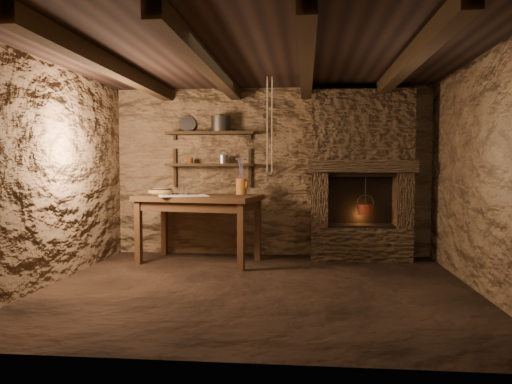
# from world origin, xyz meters

# --- Properties ---
(floor) EXTENTS (4.50, 4.50, 0.00)m
(floor) POSITION_xyz_m (0.00, 0.00, 0.00)
(floor) COLOR black
(floor) RESTS_ON ground
(back_wall) EXTENTS (4.50, 0.04, 2.40)m
(back_wall) POSITION_xyz_m (0.00, 2.00, 1.20)
(back_wall) COLOR #4D3724
(back_wall) RESTS_ON floor
(front_wall) EXTENTS (4.50, 0.04, 2.40)m
(front_wall) POSITION_xyz_m (0.00, -2.00, 1.20)
(front_wall) COLOR #4D3724
(front_wall) RESTS_ON floor
(left_wall) EXTENTS (0.04, 4.00, 2.40)m
(left_wall) POSITION_xyz_m (-2.25, 0.00, 1.20)
(left_wall) COLOR #4D3724
(left_wall) RESTS_ON floor
(right_wall) EXTENTS (0.04, 4.00, 2.40)m
(right_wall) POSITION_xyz_m (2.25, 0.00, 1.20)
(right_wall) COLOR #4D3724
(right_wall) RESTS_ON floor
(ceiling) EXTENTS (4.50, 4.00, 0.04)m
(ceiling) POSITION_xyz_m (0.00, 0.00, 2.40)
(ceiling) COLOR black
(ceiling) RESTS_ON back_wall
(beam_far_left) EXTENTS (0.14, 3.95, 0.16)m
(beam_far_left) POSITION_xyz_m (-1.50, 0.00, 2.31)
(beam_far_left) COLOR black
(beam_far_left) RESTS_ON ceiling
(beam_mid_left) EXTENTS (0.14, 3.95, 0.16)m
(beam_mid_left) POSITION_xyz_m (-0.50, 0.00, 2.31)
(beam_mid_left) COLOR black
(beam_mid_left) RESTS_ON ceiling
(beam_mid_right) EXTENTS (0.14, 3.95, 0.16)m
(beam_mid_right) POSITION_xyz_m (0.50, 0.00, 2.31)
(beam_mid_right) COLOR black
(beam_mid_right) RESTS_ON ceiling
(beam_far_right) EXTENTS (0.14, 3.95, 0.16)m
(beam_far_right) POSITION_xyz_m (1.50, 0.00, 2.31)
(beam_far_right) COLOR black
(beam_far_right) RESTS_ON ceiling
(shelf_lower) EXTENTS (1.25, 0.30, 0.04)m
(shelf_lower) POSITION_xyz_m (-0.85, 1.84, 1.30)
(shelf_lower) COLOR black
(shelf_lower) RESTS_ON back_wall
(shelf_upper) EXTENTS (1.25, 0.30, 0.04)m
(shelf_upper) POSITION_xyz_m (-0.85, 1.84, 1.75)
(shelf_upper) COLOR black
(shelf_upper) RESTS_ON back_wall
(hearth) EXTENTS (1.43, 0.51, 2.30)m
(hearth) POSITION_xyz_m (1.25, 1.77, 1.23)
(hearth) COLOR #38281C
(hearth) RESTS_ON floor
(work_table) EXTENTS (1.70, 1.17, 0.89)m
(work_table) POSITION_xyz_m (-0.91, 1.34, 0.48)
(work_table) COLOR #342012
(work_table) RESTS_ON floor
(linen_cloth) EXTENTS (0.76, 0.68, 0.01)m
(linen_cloth) POSITION_xyz_m (-1.10, 1.22, 0.90)
(linen_cloth) COLOR white
(linen_cloth) RESTS_ON work_table
(pewter_cutlery_row) EXTENTS (0.56, 0.37, 0.01)m
(pewter_cutlery_row) POSITION_xyz_m (-1.10, 1.20, 0.91)
(pewter_cutlery_row) COLOR gray
(pewter_cutlery_row) RESTS_ON linen_cloth
(drinking_glasses) EXTENTS (0.20, 0.06, 0.08)m
(drinking_glasses) POSITION_xyz_m (-1.08, 1.34, 0.94)
(drinking_glasses) COLOR white
(drinking_glasses) RESTS_ON linen_cloth
(stoneware_jug) EXTENTS (0.19, 0.19, 0.51)m
(stoneware_jug) POSITION_xyz_m (-0.37, 1.58, 1.11)
(stoneware_jug) COLOR #A76120
(stoneware_jug) RESTS_ON work_table
(wooden_bowl) EXTENTS (0.42, 0.42, 0.12)m
(wooden_bowl) POSITION_xyz_m (-1.45, 1.39, 0.93)
(wooden_bowl) COLOR olive
(wooden_bowl) RESTS_ON work_table
(iron_stockpot) EXTENTS (0.28, 0.28, 0.20)m
(iron_stockpot) POSITION_xyz_m (-0.70, 1.84, 1.87)
(iron_stockpot) COLOR #2B2926
(iron_stockpot) RESTS_ON shelf_upper
(tin_pan) EXTENTS (0.26, 0.17, 0.24)m
(tin_pan) POSITION_xyz_m (-1.21, 1.94, 1.89)
(tin_pan) COLOR #979692
(tin_pan) RESTS_ON shelf_upper
(small_kettle) EXTENTS (0.21, 0.18, 0.18)m
(small_kettle) POSITION_xyz_m (-0.66, 1.84, 1.38)
(small_kettle) COLOR #979692
(small_kettle) RESTS_ON shelf_lower
(rusty_tin) EXTENTS (0.11, 0.11, 0.08)m
(rusty_tin) POSITION_xyz_m (-1.15, 1.84, 1.36)
(rusty_tin) COLOR #562911
(rusty_tin) RESTS_ON shelf_lower
(red_pot) EXTENTS (0.23, 0.23, 0.54)m
(red_pot) POSITION_xyz_m (1.31, 1.72, 0.70)
(red_pot) COLOR maroon
(red_pot) RESTS_ON hearth
(hanging_ropes) EXTENTS (0.08, 0.08, 1.20)m
(hanging_ropes) POSITION_xyz_m (0.05, 1.05, 1.80)
(hanging_ropes) COLOR beige
(hanging_ropes) RESTS_ON ceiling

